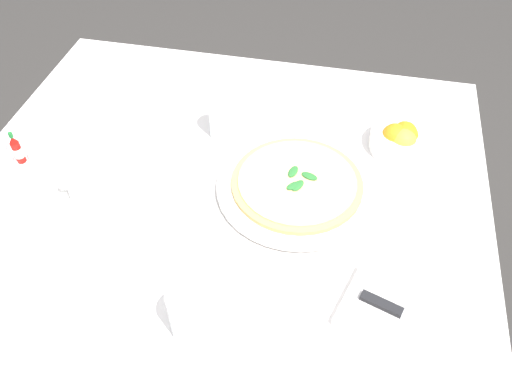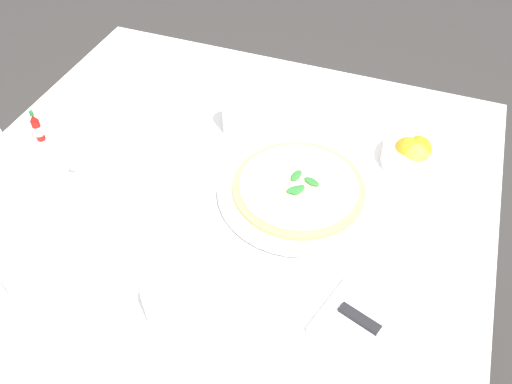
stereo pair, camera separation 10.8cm
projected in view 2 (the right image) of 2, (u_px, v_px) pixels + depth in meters
The scene contains 13 objects.
ground_plane at pixel (228, 361), 1.62m from camera, with size 8.00×8.00×0.00m, color #33302D.
dining_table at pixel (217, 240), 1.18m from camera, with size 1.13×1.13×0.74m.
pizza_plate at pixel (298, 191), 1.10m from camera, with size 0.34×0.34×0.02m.
pizza at pixel (299, 187), 1.09m from camera, with size 0.28×0.28×0.02m.
coffee_cup_far_right at pixel (95, 172), 1.11m from camera, with size 0.13×0.13×0.06m.
water_glass_right_edge at pixel (236, 114), 1.21m from camera, with size 0.06×0.06×0.12m.
water_glass_far_left at pixel (166, 305), 0.87m from camera, with size 0.07×0.07×0.11m.
napkin_folded at pixel (383, 339), 0.86m from camera, with size 0.25×0.19×0.02m.
dinner_knife at pixel (386, 336), 0.85m from camera, with size 0.19×0.08×0.01m.
citrus_bowl at pixel (415, 154), 1.15m from camera, with size 0.15×0.15×0.07m.
hot_sauce_bottle at pixel (37, 128), 1.20m from camera, with size 0.02×0.02×0.08m.
salt_shaker at pixel (51, 131), 1.21m from camera, with size 0.03×0.03×0.06m.
pepper_shaker at pixel (26, 131), 1.21m from camera, with size 0.03×0.03×0.06m.
Camera 2 is at (0.34, -0.66, 1.54)m, focal length 36.50 mm.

